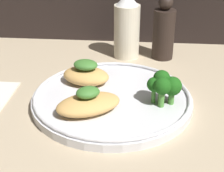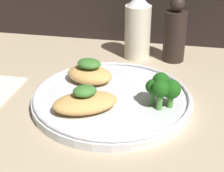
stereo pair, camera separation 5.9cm
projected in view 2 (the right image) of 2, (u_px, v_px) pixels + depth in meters
ground_plane at (112, 105)px, 60.71cm from camera, size 180.00×180.00×1.00cm
plate at (112, 98)px, 60.02cm from camera, size 27.92×27.92×2.00cm
grilled_meat_front at (85, 102)px, 55.12cm from camera, size 12.29×10.49×4.32cm
grilled_meat_middle at (89, 73)px, 64.11cm from camera, size 10.02×8.15×4.49cm
broccoli_bunch at (163, 88)px, 55.17cm from camera, size 5.76×4.61×5.68cm
sauce_bottle at (138, 28)px, 75.73cm from camera, size 5.75×5.75×14.54cm
pepper_grinder at (175, 33)px, 74.59cm from camera, size 4.83×4.83×14.19cm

